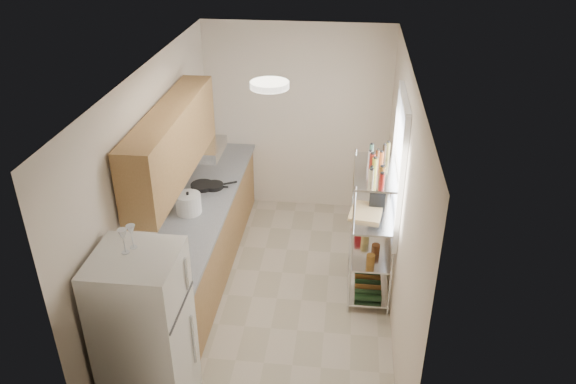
# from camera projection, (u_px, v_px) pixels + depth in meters

# --- Properties ---
(room) EXTENTS (2.52, 4.42, 2.62)m
(room) POSITION_uv_depth(u_px,v_px,m) (276.00, 197.00, 5.68)
(room) COLOR #B8AB95
(room) RESTS_ON ground
(counter_run) EXTENTS (0.63, 3.51, 0.90)m
(counter_run) POSITION_uv_depth(u_px,v_px,m) (204.00, 238.00, 6.55)
(counter_run) COLOR #A57946
(counter_run) RESTS_ON ground
(upper_cabinets) EXTENTS (0.33, 2.20, 0.72)m
(upper_cabinets) POSITION_uv_depth(u_px,v_px,m) (172.00, 142.00, 5.63)
(upper_cabinets) COLOR #A57946
(upper_cabinets) RESTS_ON room
(range_hood) EXTENTS (0.50, 0.60, 0.12)m
(range_hood) POSITION_uv_depth(u_px,v_px,m) (201.00, 149.00, 6.52)
(range_hood) COLOR #B7BABC
(range_hood) RESTS_ON room
(window) EXTENTS (0.06, 1.00, 1.46)m
(window) POSITION_uv_depth(u_px,v_px,m) (398.00, 166.00, 5.74)
(window) COLOR white
(window) RESTS_ON room
(bakers_rack) EXTENTS (0.45, 0.90, 1.73)m
(bakers_rack) POSITION_uv_depth(u_px,v_px,m) (374.00, 205.00, 5.93)
(bakers_rack) COLOR silver
(bakers_rack) RESTS_ON ground
(ceiling_dome) EXTENTS (0.34, 0.34, 0.05)m
(ceiling_dome) POSITION_uv_depth(u_px,v_px,m) (270.00, 85.00, 4.81)
(ceiling_dome) COLOR white
(ceiling_dome) RESTS_ON room
(refrigerator) EXTENTS (0.66, 0.66, 1.61)m
(refrigerator) POSITION_uv_depth(u_px,v_px,m) (146.00, 337.00, 4.61)
(refrigerator) COLOR silver
(refrigerator) RESTS_ON ground
(wine_glass_a) EXTENTS (0.07, 0.07, 0.20)m
(wine_glass_a) POSITION_uv_depth(u_px,v_px,m) (132.00, 237.00, 4.28)
(wine_glass_a) COLOR silver
(wine_glass_a) RESTS_ON refrigerator
(wine_glass_b) EXTENTS (0.07, 0.07, 0.21)m
(wine_glass_b) POSITION_uv_depth(u_px,v_px,m) (124.00, 241.00, 4.22)
(wine_glass_b) COLOR silver
(wine_glass_b) RESTS_ON refrigerator
(rice_cooker) EXTENTS (0.28, 0.28, 0.22)m
(rice_cooker) POSITION_uv_depth(u_px,v_px,m) (188.00, 204.00, 6.15)
(rice_cooker) COLOR silver
(rice_cooker) RESTS_ON counter_run
(frying_pan_large) EXTENTS (0.29, 0.29, 0.05)m
(frying_pan_large) POSITION_uv_depth(u_px,v_px,m) (203.00, 186.00, 6.70)
(frying_pan_large) COLOR black
(frying_pan_large) RESTS_ON counter_run
(frying_pan_small) EXTENTS (0.32, 0.32, 0.05)m
(frying_pan_small) POSITION_uv_depth(u_px,v_px,m) (214.00, 186.00, 6.70)
(frying_pan_small) COLOR black
(frying_pan_small) RESTS_ON counter_run
(cutting_board) EXTENTS (0.38, 0.46, 0.03)m
(cutting_board) POSITION_uv_depth(u_px,v_px,m) (366.00, 212.00, 5.96)
(cutting_board) COLOR tan
(cutting_board) RESTS_ON bakers_rack
(espresso_machine) EXTENTS (0.18, 0.26, 0.29)m
(espresso_machine) POSITION_uv_depth(u_px,v_px,m) (378.00, 192.00, 6.07)
(espresso_machine) COLOR black
(espresso_machine) RESTS_ON bakers_rack
(storage_bag) EXTENTS (0.11, 0.15, 0.17)m
(storage_bag) POSITION_uv_depth(u_px,v_px,m) (360.00, 228.00, 6.40)
(storage_bag) COLOR maroon
(storage_bag) RESTS_ON bakers_rack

